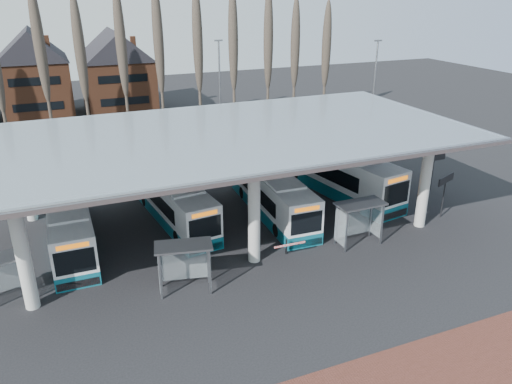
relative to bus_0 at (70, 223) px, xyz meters
name	(u,v)px	position (x,y,z in m)	size (l,w,h in m)	color
ground	(272,282)	(9.71, -8.75, -1.43)	(140.00, 140.00, 0.00)	black
station_canopy	(221,142)	(9.71, -0.75, 4.25)	(32.00, 16.00, 6.34)	#BCBCB7
poplar_row	(143,50)	(9.71, 24.25, 7.35)	(45.10, 1.10, 14.50)	#473D33
lamp_post_b	(220,90)	(15.71, 17.25, 3.91)	(0.80, 0.16, 10.17)	slate
lamp_post_c	(374,91)	(29.71, 11.25, 3.91)	(0.80, 0.16, 10.17)	slate
bus_0	(70,223)	(0.00, 0.00, 0.00)	(2.40, 10.92, 3.03)	white
bus_1	(173,200)	(6.73, 1.12, 0.01)	(3.57, 11.14, 3.04)	white
bus_2	(272,193)	(13.39, -0.52, 0.02)	(2.78, 11.15, 3.08)	white
bus_3	(335,171)	(19.66, 1.35, 0.20)	(4.65, 12.68, 3.45)	white
shelter_1	(184,256)	(5.21, -7.63, 0.55)	(3.17, 2.04, 2.72)	gray
shelter_2	(358,213)	(16.42, -6.71, 0.60)	(3.02, 1.53, 2.79)	gray
info_sign_0	(446,183)	(23.98, -5.74, 1.14)	(1.94, 0.91, 3.06)	black
info_sign_1	(434,160)	(26.69, -1.49, 1.04)	(1.98, 0.13, 2.94)	black
barrier	(289,245)	(11.76, -6.66, -0.66)	(1.99, 0.55, 0.99)	black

